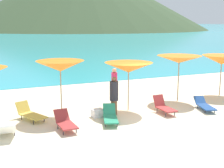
# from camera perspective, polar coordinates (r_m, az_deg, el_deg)

# --- Properties ---
(ground_plane) EXTENTS (50.00, 100.00, 0.30)m
(ground_plane) POSITION_cam_1_polar(r_m,az_deg,el_deg) (22.10, -6.29, 0.30)
(ground_plane) COLOR beige
(umbrella_1) EXTENTS (2.23, 2.23, 2.41)m
(umbrella_1) POSITION_cam_1_polar(r_m,az_deg,el_deg) (13.52, -9.39, 3.22)
(umbrella_1) COLOR #9E7F59
(umbrella_1) RESTS_ON ground_plane
(umbrella_2) EXTENTS (2.22, 2.22, 2.22)m
(umbrella_2) POSITION_cam_1_polar(r_m,az_deg,el_deg) (14.23, 3.03, 3.01)
(umbrella_2) COLOR #9E7F59
(umbrella_2) RESTS_ON ground_plane
(umbrella_3) EXTENTS (2.41, 2.41, 2.34)m
(umbrella_3) POSITION_cam_1_polar(r_m,az_deg,el_deg) (16.32, 12.11, 4.40)
(umbrella_3) COLOR #9E7F59
(umbrella_3) RESTS_ON ground_plane
(umbrella_4) EXTENTS (2.19, 2.19, 2.23)m
(umbrella_4) POSITION_cam_1_polar(r_m,az_deg,el_deg) (18.26, 19.32, 4.16)
(umbrella_4) COLOR #9E7F59
(umbrella_4) RESTS_ON ground_plane
(lounge_chair_0) EXTENTS (1.02, 1.71, 0.60)m
(lounge_chair_0) POSITION_cam_1_polar(r_m,az_deg,el_deg) (12.84, -0.34, -5.83)
(lounge_chair_0) COLOR #268C66
(lounge_chair_0) RESTS_ON ground_plane
(lounge_chair_2) EXTENTS (0.68, 1.71, 0.59)m
(lounge_chair_2) POSITION_cam_1_polar(r_m,az_deg,el_deg) (12.08, -18.69, -7.60)
(lounge_chair_2) COLOR white
(lounge_chair_2) RESTS_ON ground_plane
(lounge_chair_3) EXTENTS (0.92, 1.65, 0.49)m
(lounge_chair_3) POSITION_cam_1_polar(r_m,az_deg,el_deg) (15.24, 16.45, -3.69)
(lounge_chair_3) COLOR #1E478C
(lounge_chair_3) RESTS_ON ground_plane
(lounge_chair_4) EXTENTS (0.62, 1.44, 0.65)m
(lounge_chair_4) POSITION_cam_1_polar(r_m,az_deg,el_deg) (12.10, -8.49, -6.85)
(lounge_chair_4) COLOR #A53333
(lounge_chair_4) RESTS_ON ground_plane
(lounge_chair_5) EXTENTS (1.15, 1.64, 0.69)m
(lounge_chair_5) POSITION_cam_1_polar(r_m,az_deg,el_deg) (13.56, -14.65, -5.19)
(lounge_chair_5) COLOR #D8BF4C
(lounge_chair_5) RESTS_ON ground_plane
(lounge_chair_6) EXTENTS (0.56, 1.27, 0.74)m
(lounge_chair_6) POSITION_cam_1_polar(r_m,az_deg,el_deg) (14.23, 9.40, -4.02)
(lounge_chair_6) COLOR #A53333
(lounge_chair_6) RESTS_ON ground_plane
(beachgoer_1) EXTENTS (0.29, 0.29, 1.82)m
(beachgoer_1) POSITION_cam_1_polar(r_m,az_deg,el_deg) (15.39, 0.42, -0.16)
(beachgoer_1) COLOR beige
(beachgoer_1) RESTS_ON ground_plane
(beachgoer_2) EXTENTS (0.38, 0.38, 1.70)m
(beachgoer_2) POSITION_cam_1_polar(r_m,az_deg,el_deg) (13.68, 0.36, -2.03)
(beachgoer_2) COLOR brown
(beachgoer_2) RESTS_ON ground_plane
(cooler_box) EXTENTS (0.54, 0.42, 0.34)m
(cooler_box) POSITION_cam_1_polar(r_m,az_deg,el_deg) (13.57, -2.62, -5.28)
(cooler_box) COLOR white
(cooler_box) RESTS_ON ground_plane
(cruise_ship) EXTENTS (49.58, 16.40, 21.78)m
(cruise_ship) POSITION_cam_1_polar(r_m,az_deg,el_deg) (276.97, -18.83, 11.61)
(cruise_ship) COLOR white
(cruise_ship) RESTS_ON ocean_water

